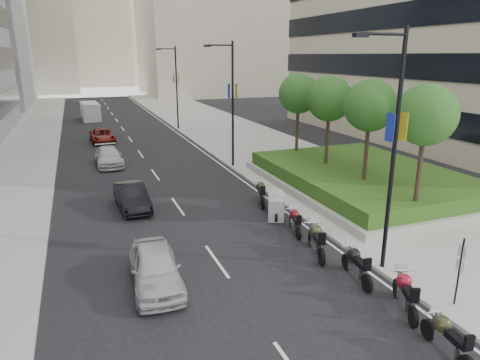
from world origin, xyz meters
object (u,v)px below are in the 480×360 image
motorcycle_1 (405,293)px  car_c (109,157)px  motorcycle_5 (276,206)px  lamp_post_2 (175,84)px  car_a (155,268)px  car_d (102,136)px  motorcycle_6 (261,193)px  parking_sign (460,268)px  motorcycle_2 (356,264)px  delivery_van (91,112)px  motorcycle_0 (447,338)px  car_b (132,197)px  motorcycle_4 (295,221)px  motorcycle_3 (316,240)px  lamp_post_1 (231,99)px  lamp_post_0 (391,142)px

motorcycle_1 → car_c: car_c is taller
motorcycle_1 → motorcycle_5: bearing=26.1°
lamp_post_2 → car_a: size_ratio=2.13×
car_a → lamp_post_2: bearing=79.3°
motorcycle_1 → car_d: size_ratio=0.48×
lamp_post_2 → motorcycle_6: (-1.13, -26.16, -4.44)m
parking_sign → motorcycle_6: bearing=98.6°
lamp_post_2 → motorcycle_2: 35.56m
lamp_post_2 → motorcycle_5: 28.71m
delivery_van → motorcycle_0: bearing=-85.9°
motorcycle_0 → car_b: size_ratio=0.54×
motorcycle_4 → car_b: (-6.71, 6.12, 0.12)m
car_b → delivery_van: delivery_van is taller
motorcycle_0 → car_b: bearing=31.8°
motorcycle_2 → motorcycle_5: motorcycle_5 is taller
car_b → car_d: car_b is taller
motorcycle_1 → motorcycle_3: size_ratio=0.91×
lamp_post_1 → lamp_post_0: bearing=-90.0°
lamp_post_1 → parking_sign: lamp_post_1 is taller
lamp_post_2 → parking_sign: bearing=-89.0°
car_a → parking_sign: bearing=-25.6°
parking_sign → motorcycle_1: bearing=162.9°
motorcycle_2 → car_c: 22.40m
motorcycle_3 → motorcycle_6: bearing=13.0°
lamp_post_2 → parking_sign: (0.66, -38.00, -3.61)m
motorcycle_0 → car_a: car_a is taller
car_c → motorcycle_3: bearing=-71.5°
motorcycle_3 → car_d: size_ratio=0.53×
parking_sign → car_a: (-8.93, 4.93, -0.74)m
motorcycle_4 → delivery_van: bearing=25.4°
motorcycle_0 → motorcycle_1: bearing=-4.1°
motorcycle_1 → car_c: size_ratio=0.47×
lamp_post_1 → parking_sign: size_ratio=3.60×
motorcycle_6 → car_b: (-6.89, 1.72, 0.05)m
motorcycle_0 → motorcycle_6: (0.34, 13.54, 0.03)m
parking_sign → motorcycle_1: 1.90m
parking_sign → motorcycle_4: size_ratio=1.21×
lamp_post_1 → parking_sign: bearing=-88.1°
lamp_post_1 → car_c: bearing=154.8°
motorcycle_0 → car_a: size_ratio=0.52×
car_a → car_b: bearing=91.7°
motorcycle_5 → motorcycle_0: bearing=-157.2°
motorcycle_2 → car_d: (-7.01, 30.65, 0.02)m
parking_sign → motorcycle_3: bearing=113.6°
lamp_post_2 → motorcycle_5: (-1.24, -28.33, -4.48)m
motorcycle_2 → delivery_van: size_ratio=0.43×
parking_sign → motorcycle_6: size_ratio=1.09×
motorcycle_3 → car_d: 29.08m
lamp_post_1 → motorcycle_5: bearing=-96.9°
motorcycle_0 → motorcycle_1: (0.50, 2.20, 0.03)m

